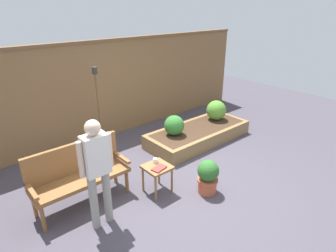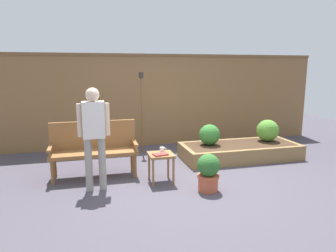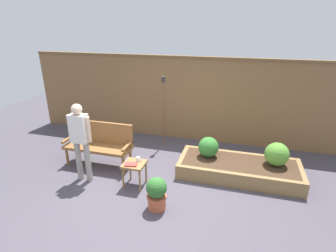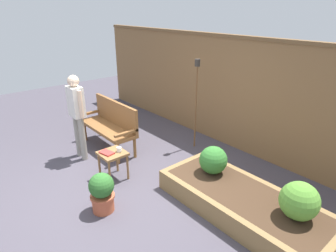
# 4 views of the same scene
# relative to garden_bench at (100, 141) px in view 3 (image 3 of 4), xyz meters

# --- Properties ---
(ground_plane) EXTENTS (14.00, 14.00, 0.00)m
(ground_plane) POSITION_rel_garden_bench_xyz_m (1.41, -0.71, -0.54)
(ground_plane) COLOR #47424C
(fence_back) EXTENTS (8.40, 0.14, 2.16)m
(fence_back) POSITION_rel_garden_bench_xyz_m (1.41, 1.89, 0.55)
(fence_back) COLOR brown
(fence_back) RESTS_ON ground_plane
(garden_bench) EXTENTS (1.44, 0.48, 0.94)m
(garden_bench) POSITION_rel_garden_bench_xyz_m (0.00, 0.00, 0.00)
(garden_bench) COLOR brown
(garden_bench) RESTS_ON ground_plane
(side_table) EXTENTS (0.40, 0.40, 0.48)m
(side_table) POSITION_rel_garden_bench_xyz_m (1.04, -0.59, -0.15)
(side_table) COLOR olive
(side_table) RESTS_ON ground_plane
(cup_on_table) EXTENTS (0.11, 0.08, 0.08)m
(cup_on_table) POSITION_rel_garden_bench_xyz_m (1.09, -0.49, -0.03)
(cup_on_table) COLOR white
(cup_on_table) RESTS_ON side_table
(book_on_table) EXTENTS (0.25, 0.19, 0.02)m
(book_on_table) POSITION_rel_garden_bench_xyz_m (1.01, -0.67, -0.05)
(book_on_table) COLOR #B2332D
(book_on_table) RESTS_ON side_table
(potted_boxwood) EXTENTS (0.34, 0.34, 0.58)m
(potted_boxwood) POSITION_rel_garden_bench_xyz_m (1.65, -1.12, -0.24)
(potted_boxwood) COLOR #B75638
(potted_boxwood) RESTS_ON ground_plane
(raised_planter_bed) EXTENTS (2.40, 1.00, 0.30)m
(raised_planter_bed) POSITION_rel_garden_bench_xyz_m (2.92, 0.31, -0.39)
(raised_planter_bed) COLOR olive
(raised_planter_bed) RESTS_ON ground_plane
(shrub_near_bench) EXTENTS (0.42, 0.42, 0.42)m
(shrub_near_bench) POSITION_rel_garden_bench_xyz_m (2.28, 0.40, -0.03)
(shrub_near_bench) COLOR brown
(shrub_near_bench) RESTS_ON raised_planter_bed
(shrub_far_corner) EXTENTS (0.46, 0.46, 0.46)m
(shrub_far_corner) POSITION_rel_garden_bench_xyz_m (3.60, 0.40, -0.01)
(shrub_far_corner) COLOR brown
(shrub_far_corner) RESTS_ON raised_planter_bed
(tiki_torch) EXTENTS (0.10, 0.10, 1.75)m
(tiki_torch) POSITION_rel_garden_bench_xyz_m (1.05, 1.27, 0.65)
(tiki_torch) COLOR brown
(tiki_torch) RESTS_ON ground_plane
(person_by_bench) EXTENTS (0.47, 0.20, 1.56)m
(person_by_bench) POSITION_rel_garden_bench_xyz_m (0.01, -0.67, 0.39)
(person_by_bench) COLOR gray
(person_by_bench) RESTS_ON ground_plane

